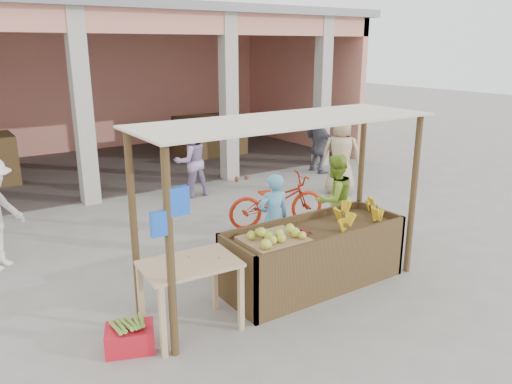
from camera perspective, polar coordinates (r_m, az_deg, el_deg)
ground at (r=6.99m, az=3.33°, el=-11.48°), size 60.00×60.00×0.00m
market_building at (r=14.36m, az=-18.87°, el=13.32°), size 14.40×6.40×4.20m
fruit_stall at (r=7.10m, az=6.63°, el=-7.52°), size 2.60×0.95×0.80m
stall_awning at (r=6.35m, az=3.19°, el=4.66°), size 4.09×1.35×2.39m
banana_heap at (r=7.41m, az=11.57°, el=-2.56°), size 1.10×0.60×0.20m
melon_tray at (r=6.49m, az=2.07°, el=-5.03°), size 0.80×0.69×0.21m
berry_heap at (r=6.70m, az=4.97°, el=-4.68°), size 0.39×0.32×0.13m
side_table at (r=5.88m, az=-7.54°, el=-9.24°), size 1.13×0.79×0.88m
papaya_pile at (r=5.77m, az=-7.63°, el=-6.97°), size 0.78×0.45×0.22m
red_crate at (r=5.95m, az=-14.20°, el=-15.91°), size 0.63×0.54×0.27m
plantain_bundle at (r=5.86m, az=-14.32°, el=-14.45°), size 0.39×0.27×0.08m
produce_sacks at (r=12.52m, az=-1.86°, el=2.58°), size 0.72×0.67×0.54m
vendor_blue at (r=7.64m, az=1.99°, el=-2.74°), size 0.63×0.51×1.52m
vendor_green at (r=8.49m, az=8.95°, el=-0.59°), size 0.79×0.47×1.63m
motorcycle at (r=9.28m, az=2.37°, el=-0.90°), size 1.15×2.05×1.01m
shopper_c at (r=11.39m, az=9.73°, el=4.68°), size 1.13×1.10×1.99m
shopper_d at (r=13.35m, az=7.31°, el=6.02°), size 0.87×1.71×1.77m
shopper_f at (r=11.13m, az=-7.48°, el=3.89°), size 0.86×0.50×1.75m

